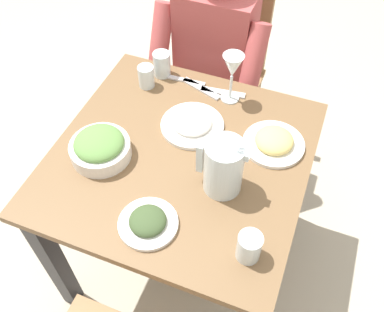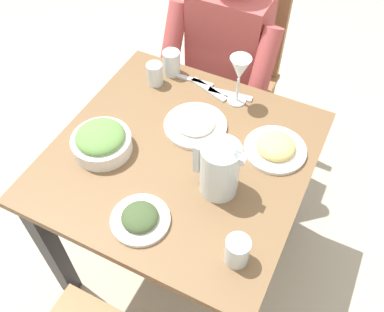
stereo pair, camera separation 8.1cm
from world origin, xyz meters
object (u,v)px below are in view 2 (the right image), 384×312
at_px(dining_table, 181,177).
at_px(plate_dolmas, 140,218).
at_px(chair_near, 234,70).
at_px(wine_glass, 240,71).
at_px(water_glass_near_left, 172,63).
at_px(water_glass_far_left, 237,251).
at_px(plate_fries, 276,147).
at_px(diner_near, 219,71).
at_px(water_pitcher, 220,169).
at_px(salad_bowl, 101,141).
at_px(water_glass_by_pitcher, 155,74).
at_px(plate_yoghurt, 195,124).

height_order(dining_table, plate_dolmas, plate_dolmas).
height_order(dining_table, chair_near, chair_near).
bearing_deg(wine_glass, water_glass_near_left, -7.05).
bearing_deg(water_glass_far_left, plate_dolmas, 2.65).
xyz_separation_m(chair_near, plate_fries, (-0.38, 0.60, 0.25)).
height_order(diner_near, water_pitcher, diner_near).
height_order(dining_table, salad_bowl, salad_bowl).
height_order(plate_fries, water_glass_far_left, water_glass_far_left).
bearing_deg(diner_near, plate_fries, 133.75).
xyz_separation_m(plate_fries, water_glass_far_left, (-0.03, 0.42, 0.03)).
distance_m(diner_near, plate_dolmas, 0.84).
height_order(water_glass_far_left, water_glass_near_left, water_glass_near_left).
distance_m(water_pitcher, water_glass_far_left, 0.25).
bearing_deg(water_pitcher, salad_bowl, 3.76).
relative_size(salad_bowl, water_glass_by_pitcher, 2.30).
distance_m(plate_dolmas, plate_fries, 0.51).
xyz_separation_m(salad_bowl, plate_fries, (-0.52, -0.25, -0.02)).
distance_m(plate_yoghurt, water_glass_near_left, 0.31).
bearing_deg(plate_yoghurt, salad_bowl, 44.58).
bearing_deg(water_glass_by_pitcher, wine_glass, -171.98).
xyz_separation_m(water_glass_by_pitcher, wine_glass, (-0.32, -0.05, 0.10)).
bearing_deg(plate_fries, wine_glass, -38.77).
xyz_separation_m(dining_table, water_glass_near_left, (0.22, -0.36, 0.18)).
bearing_deg(plate_yoghurt, water_glass_far_left, 128.64).
relative_size(water_glass_far_left, water_glass_near_left, 0.96).
bearing_deg(water_pitcher, water_glass_far_left, 125.75).
relative_size(chair_near, water_glass_far_left, 9.22).
bearing_deg(water_glass_far_left, water_glass_by_pitcher, -43.99).
height_order(water_pitcher, water_glass_far_left, water_pitcher).
relative_size(water_glass_far_left, water_glass_by_pitcher, 1.09).
height_order(chair_near, plate_fries, chair_near).
relative_size(dining_table, plate_yoghurt, 3.77).
relative_size(salad_bowl, plate_dolmas, 1.12).
relative_size(chair_near, diner_near, 0.75).
xyz_separation_m(dining_table, water_glass_by_pitcher, (0.25, -0.27, 0.17)).
distance_m(diner_near, plate_yoghurt, 0.43).
bearing_deg(chair_near, plate_fries, 122.25).
xyz_separation_m(salad_bowl, water_glass_far_left, (-0.56, 0.17, 0.01)).
relative_size(dining_table, water_glass_far_left, 8.88).
bearing_deg(salad_bowl, dining_table, -158.19).
bearing_deg(plate_dolmas, salad_bowl, -35.82).
distance_m(water_glass_by_pitcher, water_glass_near_left, 0.09).
bearing_deg(water_glass_near_left, chair_near, -107.37).
bearing_deg(water_glass_near_left, water_glass_far_left, 130.51).
bearing_deg(water_pitcher, water_glass_by_pitcher, -39.41).
relative_size(diner_near, water_glass_far_left, 12.34).
bearing_deg(diner_near, water_pitcher, 113.48).
relative_size(water_glass_far_left, wine_glass, 0.48).
distance_m(water_pitcher, wine_glass, 0.41).
height_order(diner_near, wine_glass, diner_near).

